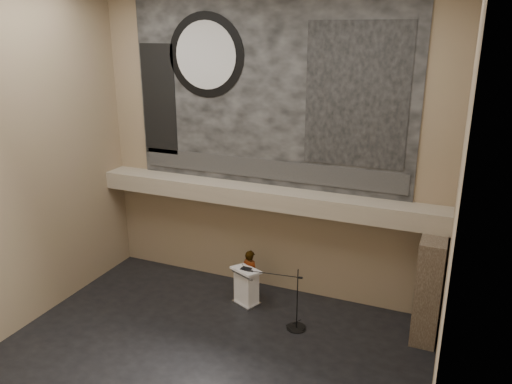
% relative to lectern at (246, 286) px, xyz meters
% --- Properties ---
extents(floor, '(10.00, 10.00, 0.00)m').
position_rel_lectern_xyz_m(floor, '(0.09, -2.73, -0.55)').
color(floor, black).
rests_on(floor, ground).
extents(wall_back, '(10.00, 0.02, 8.50)m').
position_rel_lectern_xyz_m(wall_back, '(0.09, 1.27, 3.70)').
color(wall_back, '#8B7A58').
rests_on(wall_back, floor).
extents(wall_front, '(10.00, 0.02, 8.50)m').
position_rel_lectern_xyz_m(wall_front, '(0.09, -6.73, 3.70)').
color(wall_front, '#8B7A58').
rests_on(wall_front, floor).
extents(wall_left, '(0.02, 8.00, 8.50)m').
position_rel_lectern_xyz_m(wall_left, '(-4.91, -2.73, 3.70)').
color(wall_left, '#8B7A58').
rests_on(wall_left, floor).
extents(wall_right, '(0.02, 8.00, 8.50)m').
position_rel_lectern_xyz_m(wall_right, '(5.09, -2.73, 3.70)').
color(wall_right, '#8B7A58').
rests_on(wall_right, floor).
extents(soffit, '(10.00, 0.80, 0.50)m').
position_rel_lectern_xyz_m(soffit, '(0.09, 0.87, 2.40)').
color(soffit, gray).
rests_on(soffit, wall_back).
extents(sprinkler_left, '(0.04, 0.04, 0.06)m').
position_rel_lectern_xyz_m(sprinkler_left, '(-1.51, 0.82, 2.12)').
color(sprinkler_left, '#B2893D').
rests_on(sprinkler_left, soffit).
extents(sprinkler_right, '(0.04, 0.04, 0.06)m').
position_rel_lectern_xyz_m(sprinkler_right, '(1.99, 0.82, 2.12)').
color(sprinkler_right, '#B2893D').
rests_on(sprinkler_right, soffit).
extents(banner, '(8.00, 0.05, 5.00)m').
position_rel_lectern_xyz_m(banner, '(0.09, 1.24, 5.15)').
color(banner, black).
rests_on(banner, wall_back).
extents(banner_text_strip, '(7.76, 0.02, 0.55)m').
position_rel_lectern_xyz_m(banner_text_strip, '(0.09, 1.20, 3.10)').
color(banner_text_strip, '#2B2B2B').
rests_on(banner_text_strip, banner).
extents(banner_clock_rim, '(2.30, 0.02, 2.30)m').
position_rel_lectern_xyz_m(banner_clock_rim, '(-1.71, 1.20, 6.15)').
color(banner_clock_rim, black).
rests_on(banner_clock_rim, banner).
extents(banner_clock_face, '(1.84, 0.02, 1.84)m').
position_rel_lectern_xyz_m(banner_clock_face, '(-1.71, 1.18, 6.15)').
color(banner_clock_face, silver).
rests_on(banner_clock_face, banner).
extents(banner_building_print, '(2.60, 0.02, 3.60)m').
position_rel_lectern_xyz_m(banner_building_print, '(2.49, 1.20, 5.25)').
color(banner_building_print, black).
rests_on(banner_building_print, banner).
extents(banner_brick_print, '(1.10, 0.02, 3.20)m').
position_rel_lectern_xyz_m(banner_brick_print, '(-3.31, 1.20, 4.85)').
color(banner_brick_print, black).
rests_on(banner_brick_print, banner).
extents(stone_pier, '(0.60, 1.40, 2.70)m').
position_rel_lectern_xyz_m(stone_pier, '(4.74, 0.42, 0.80)').
color(stone_pier, '#403327').
rests_on(stone_pier, floor).
extents(lectern, '(0.92, 0.80, 1.14)m').
position_rel_lectern_xyz_m(lectern, '(0.00, 0.00, 0.00)').
color(lectern, silver).
rests_on(lectern, floor).
extents(binder, '(0.29, 0.24, 0.04)m').
position_rel_lectern_xyz_m(binder, '(0.01, -0.05, 0.56)').
color(binder, black).
rests_on(binder, lectern).
extents(papers, '(0.24, 0.31, 0.00)m').
position_rel_lectern_xyz_m(papers, '(-0.16, 0.01, 0.55)').
color(papers, silver).
rests_on(papers, lectern).
extents(speaker_person, '(0.62, 0.49, 1.49)m').
position_rel_lectern_xyz_m(speaker_person, '(-0.04, 0.37, 0.19)').
color(speaker_person, silver).
rests_on(speaker_person, floor).
extents(mic_stand, '(1.57, 0.52, 1.70)m').
position_rel_lectern_xyz_m(mic_stand, '(1.63, -0.60, -0.29)').
color(mic_stand, black).
rests_on(mic_stand, floor).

